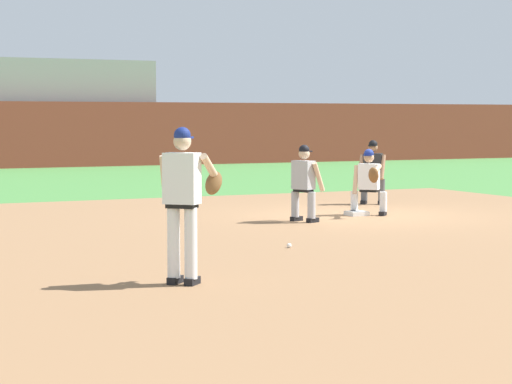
# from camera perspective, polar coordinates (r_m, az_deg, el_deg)

# --- Properties ---
(ground_plane) EXTENTS (160.00, 160.00, 0.00)m
(ground_plane) POSITION_cam_1_polar(r_m,az_deg,el_deg) (20.15, 5.77, -1.35)
(ground_plane) COLOR #47843D
(infield_dirt_patch) EXTENTS (18.00, 18.00, 0.01)m
(infield_dirt_patch) POSITION_cam_1_polar(r_m,az_deg,el_deg) (15.92, 2.08, -2.82)
(infield_dirt_patch) COLOR #936B47
(infield_dirt_patch) RESTS_ON ground
(first_base_bag) EXTENTS (0.38, 0.38, 0.09)m
(first_base_bag) POSITION_cam_1_polar(r_m,az_deg,el_deg) (20.15, 5.77, -1.22)
(first_base_bag) COLOR white
(first_base_bag) RESTS_ON ground
(baseball) EXTENTS (0.07, 0.07, 0.07)m
(baseball) POSITION_cam_1_polar(r_m,az_deg,el_deg) (15.09, 1.90, -3.08)
(baseball) COLOR white
(baseball) RESTS_ON ground
(pitcher) EXTENTS (0.85, 0.55, 1.86)m
(pitcher) POSITION_cam_1_polar(r_m,az_deg,el_deg) (11.72, -4.10, -0.19)
(pitcher) COLOR black
(pitcher) RESTS_ON ground
(first_baseman) EXTENTS (0.74, 1.08, 1.34)m
(first_baseman) POSITION_cam_1_polar(r_m,az_deg,el_deg) (20.15, 6.47, 0.73)
(first_baseman) COLOR black
(first_baseman) RESTS_ON ground
(baserunner) EXTENTS (0.59, 0.67, 1.46)m
(baserunner) POSITION_cam_1_polar(r_m,az_deg,el_deg) (18.79, 2.76, 0.68)
(baserunner) COLOR black
(baserunner) RESTS_ON ground
(umpire) EXTENTS (0.68, 0.67, 1.46)m
(umpire) POSITION_cam_1_polar(r_m,az_deg,el_deg) (22.77, 6.70, 1.29)
(umpire) COLOR black
(umpire) RESTS_ON ground
(outfield_wall) EXTENTS (48.00, 0.50, 2.60)m
(outfield_wall) POSITION_cam_1_polar(r_m,az_deg,el_deg) (40.54, -10.42, 3.26)
(outfield_wall) COLOR brown
(outfield_wall) RESTS_ON ground
(stadium_seating_block) EXTENTS (7.61, 3.35, 4.35)m
(stadium_seating_block) POSITION_cam_1_polar(r_m,az_deg,el_deg) (42.93, -11.28, 4.50)
(stadium_seating_block) COLOR gray
(stadium_seating_block) RESTS_ON ground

